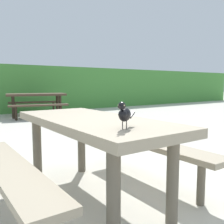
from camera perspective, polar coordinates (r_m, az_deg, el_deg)
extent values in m
plane|color=beige|center=(2.26, 1.28, -20.97)|extent=(60.00, 60.00, 0.00)
cube|color=gray|center=(2.23, -4.56, -2.25)|extent=(0.77, 1.80, 0.07)
cylinder|color=#635B4C|center=(1.63, 0.33, -19.18)|extent=(0.09, 0.09, 0.67)
cylinder|color=#635B4C|center=(1.96, 13.55, -14.82)|extent=(0.09, 0.09, 0.67)
cylinder|color=#635B4C|center=(2.83, -16.58, -8.31)|extent=(0.09, 0.09, 0.67)
cylinder|color=#635B4C|center=(3.03, -6.94, -7.11)|extent=(0.09, 0.09, 0.67)
cube|color=gray|center=(2.04, -22.02, -11.87)|extent=(0.29, 1.71, 0.05)
cube|color=gray|center=(2.70, 8.48, -7.04)|extent=(0.29, 1.71, 0.05)
cylinder|color=#635B4C|center=(2.37, 19.52, -14.88)|extent=(0.07, 0.07, 0.39)
cylinder|color=#635B4C|center=(3.24, 0.48, -8.74)|extent=(0.07, 0.07, 0.39)
ellipsoid|color=black|center=(1.67, 2.94, -0.62)|extent=(0.16, 0.14, 0.09)
ellipsoid|color=black|center=(1.63, 2.46, -0.55)|extent=(0.09, 0.09, 0.06)
sphere|color=black|center=(1.60, 2.25, 1.38)|extent=(0.05, 0.05, 0.05)
sphere|color=#EAE08C|center=(1.59, 2.76, 1.51)|extent=(0.01, 0.01, 0.01)
sphere|color=#EAE08C|center=(1.60, 1.45, 1.55)|extent=(0.01, 0.01, 0.01)
cone|color=black|center=(1.57, 1.73, 1.26)|extent=(0.03, 0.03, 0.02)
cube|color=black|center=(1.78, 4.22, -0.62)|extent=(0.10, 0.08, 0.04)
cylinder|color=#47423D|center=(1.67, 3.30, -2.99)|extent=(0.01, 0.01, 0.05)
cylinder|color=#47423D|center=(1.67, 2.39, -2.94)|extent=(0.01, 0.01, 0.05)
cube|color=#473828|center=(8.40, -16.77, 3.81)|extent=(1.92, 1.14, 0.07)
cylinder|color=#2E241A|center=(8.26, -11.66, 1.33)|extent=(0.09, 0.09, 0.67)
cylinder|color=#2E241A|center=(8.78, -12.29, 1.61)|extent=(0.09, 0.09, 0.67)
cylinder|color=#2E241A|center=(8.12, -21.44, 0.94)|extent=(0.09, 0.09, 0.67)
cylinder|color=#2E241A|center=(8.65, -21.49, 1.24)|extent=(0.09, 0.09, 0.67)
cube|color=#473828|center=(7.72, -16.20, 1.47)|extent=(1.73, 0.65, 0.05)
cylinder|color=#2E241A|center=(7.84, -11.49, 0.04)|extent=(0.07, 0.07, 0.39)
cylinder|color=#2E241A|center=(7.71, -20.90, -0.35)|extent=(0.07, 0.07, 0.39)
cube|color=#473828|center=(9.11, -17.13, 2.15)|extent=(1.73, 0.65, 0.05)
cylinder|color=#2E241A|center=(9.21, -13.11, 0.93)|extent=(0.07, 0.07, 0.39)
cylinder|color=#2E241A|center=(9.10, -21.11, 0.60)|extent=(0.07, 0.07, 0.39)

